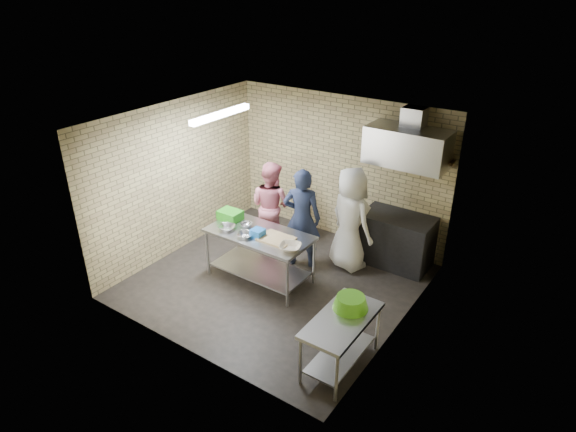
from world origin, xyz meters
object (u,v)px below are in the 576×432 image
at_px(bottle_green, 439,154).
at_px(man_navy, 302,218).
at_px(prep_table, 260,256).
at_px(side_counter, 341,342).
at_px(green_basin, 351,302).
at_px(green_crate, 230,215).
at_px(blue_tub, 258,233).
at_px(woman_pink, 271,205).
at_px(bottle_red, 414,149).
at_px(stove, 396,240).
at_px(woman_white, 350,219).

height_order(bottle_green, man_navy, bottle_green).
distance_m(prep_table, side_counter, 2.32).
bearing_deg(man_navy, prep_table, 46.79).
bearing_deg(green_basin, man_navy, 138.28).
bearing_deg(green_crate, bottle_green, 33.48).
height_order(blue_tub, woman_pink, woman_pink).
bearing_deg(bottle_green, side_counter, -90.00).
bearing_deg(blue_tub, prep_table, 116.57).
relative_size(green_crate, bottle_red, 2.10).
height_order(blue_tub, bottle_green, bottle_green).
height_order(stove, man_navy, man_navy).
relative_size(prep_table, stove, 1.42).
bearing_deg(blue_tub, side_counter, -24.78).
bearing_deg(stove, woman_white, -138.78).
xyz_separation_m(bottle_green, woman_white, (-1.07, -0.78, -1.12)).
relative_size(man_navy, woman_pink, 1.07).
bearing_deg(woman_white, side_counter, 137.85).
distance_m(stove, bottle_red, 1.60).
relative_size(woman_pink, woman_white, 0.91).
relative_size(green_crate, bottle_green, 2.52).
xyz_separation_m(side_counter, bottle_red, (-0.40, 2.99, 1.65)).
xyz_separation_m(bottle_red, woman_pink, (-2.17, -0.96, -1.21)).
distance_m(bottle_green, man_navy, 2.41).
xyz_separation_m(stove, bottle_green, (0.45, 0.24, 1.57)).
distance_m(man_navy, woman_white, 0.81).
height_order(prep_table, green_crate, green_crate).
relative_size(blue_tub, woman_pink, 0.12).
relative_size(bottle_red, woman_pink, 0.11).
xyz_separation_m(side_counter, bottle_green, (0.00, 2.99, 1.64)).
height_order(green_crate, bottle_red, bottle_red).
relative_size(bottle_red, woman_white, 0.10).
bearing_deg(prep_table, bottle_red, 49.42).
height_order(side_counter, green_basin, green_basin).
distance_m(green_basin, woman_pink, 3.11).
distance_m(green_basin, man_navy, 2.34).
relative_size(green_crate, blue_tub, 2.00).
distance_m(prep_table, bottle_red, 3.03).
relative_size(prep_table, side_counter, 1.42).
distance_m(blue_tub, woman_white, 1.59).
distance_m(bottle_green, woman_pink, 3.00).
relative_size(side_counter, green_basin, 2.61).
xyz_separation_m(bottle_green, man_navy, (-1.77, -1.18, -1.14)).
height_order(prep_table, blue_tub, blue_tub).
relative_size(stove, bottle_green, 8.00).
relative_size(side_counter, green_crate, 3.17).
height_order(prep_table, woman_pink, woman_pink).
height_order(stove, blue_tub, blue_tub).
relative_size(stove, blue_tub, 6.34).
xyz_separation_m(prep_table, green_crate, (-0.70, 0.12, 0.50)).
xyz_separation_m(bottle_green, woman_pink, (-2.57, -0.96, -1.20)).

